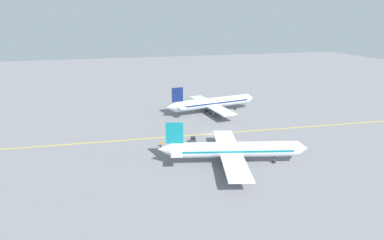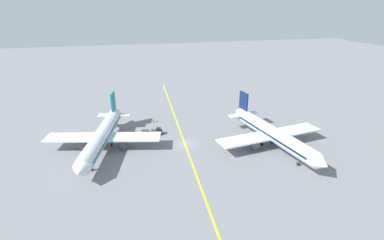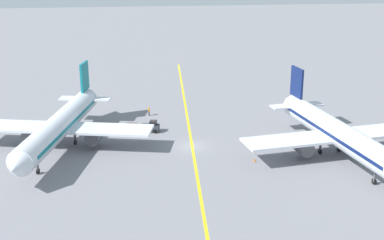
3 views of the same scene
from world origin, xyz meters
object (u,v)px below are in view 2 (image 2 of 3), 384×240
(ground_crew_worker, at_px, (153,120))
(traffic_cone_near_nose, at_px, (225,152))
(airplane_adjacent_stand, at_px, (102,136))
(baggage_cart_trailing, at_px, (145,132))
(airplane_at_gate, at_px, (272,133))
(baggage_tug_dark, at_px, (157,131))
(traffic_cone_mid_apron, at_px, (270,136))

(ground_crew_worker, bearing_deg, traffic_cone_near_nose, 120.96)
(airplane_adjacent_stand, relative_size, baggage_cart_trailing, 12.24)
(airplane_at_gate, height_order, baggage_tug_dark, airplane_at_gate)
(baggage_tug_dark, bearing_deg, traffic_cone_mid_apron, 162.88)
(baggage_tug_dark, relative_size, traffic_cone_near_nose, 5.99)
(baggage_tug_dark, distance_m, traffic_cone_near_nose, 20.70)
(traffic_cone_near_nose, bearing_deg, traffic_cone_mid_apron, -158.80)
(baggage_tug_dark, height_order, traffic_cone_near_nose, baggage_tug_dark)
(baggage_cart_trailing, bearing_deg, baggage_tug_dark, 164.40)
(airplane_adjacent_stand, height_order, traffic_cone_near_nose, airplane_adjacent_stand)
(traffic_cone_near_nose, bearing_deg, ground_crew_worker, -59.04)
(airplane_at_gate, height_order, baggage_cart_trailing, airplane_at_gate)
(baggage_tug_dark, distance_m, ground_crew_worker, 8.96)
(airplane_adjacent_stand, height_order, baggage_cart_trailing, airplane_adjacent_stand)
(airplane_at_gate, distance_m, traffic_cone_near_nose, 12.78)
(traffic_cone_near_nose, bearing_deg, airplane_at_gate, -177.98)
(airplane_adjacent_stand, distance_m, baggage_tug_dark, 15.47)
(baggage_tug_dark, height_order, baggage_cart_trailing, baggage_tug_dark)
(baggage_cart_trailing, height_order, traffic_cone_mid_apron, baggage_cart_trailing)
(baggage_cart_trailing, xyz_separation_m, ground_crew_worker, (-3.26, -8.07, 0.15))
(airplane_at_gate, distance_m, traffic_cone_mid_apron, 6.94)
(baggage_cart_trailing, distance_m, traffic_cone_near_nose, 23.60)
(airplane_at_gate, height_order, traffic_cone_mid_apron, airplane_at_gate)
(traffic_cone_mid_apron, bearing_deg, airplane_at_gate, 63.30)
(airplane_at_gate, relative_size, baggage_tug_dark, 10.77)
(traffic_cone_near_nose, distance_m, traffic_cone_mid_apron, 16.10)
(airplane_adjacent_stand, bearing_deg, airplane_at_gate, 168.10)
(airplane_at_gate, bearing_deg, baggage_cart_trailing, -27.18)
(baggage_tug_dark, xyz_separation_m, traffic_cone_mid_apron, (-29.39, 9.05, -0.63))
(airplane_at_gate, height_order, ground_crew_worker, airplane_at_gate)
(airplane_adjacent_stand, xyz_separation_m, baggage_cart_trailing, (-10.86, -6.75, -2.95))
(airplane_adjacent_stand, height_order, ground_crew_worker, airplane_adjacent_stand)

